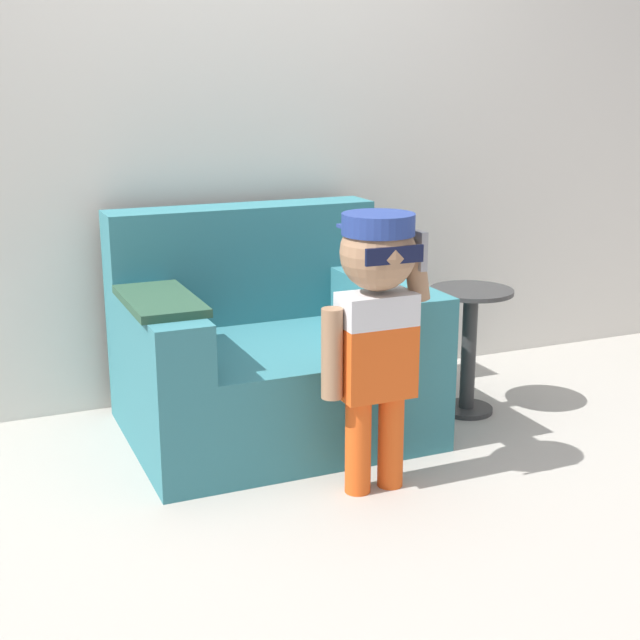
{
  "coord_description": "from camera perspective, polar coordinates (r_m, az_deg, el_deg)",
  "views": [
    {
      "loc": [
        -1.19,
        -2.93,
        1.39
      ],
      "look_at": [
        0.04,
        -0.07,
        0.54
      ],
      "focal_mm": 50.0,
      "sensor_mm": 36.0,
      "label": 1
    }
  ],
  "objects": [
    {
      "name": "ground_plane",
      "position": [
        3.45,
        -1.07,
        -8.5
      ],
      "size": [
        10.0,
        10.0,
        0.0
      ],
      "primitive_type": "plane",
      "color": "#ADA89E"
    },
    {
      "name": "person_child",
      "position": [
        2.96,
        3.62,
        0.64
      ],
      "size": [
        0.4,
        0.3,
        0.97
      ],
      "color": "#E05119",
      "rests_on": "ground_plane"
    },
    {
      "name": "side_table",
      "position": [
        3.81,
        9.53,
        -1.21
      ],
      "size": [
        0.35,
        0.35,
        0.54
      ],
      "color": "#333333",
      "rests_on": "ground_plane"
    },
    {
      "name": "wall_back",
      "position": [
        3.93,
        -5.8,
        13.84
      ],
      "size": [
        10.0,
        0.05,
        2.6
      ],
      "color": "silver",
      "rests_on": "ground_plane"
    },
    {
      "name": "armchair",
      "position": [
        3.6,
        -3.42,
        -2.16
      ],
      "size": [
        1.16,
        0.92,
        0.88
      ],
      "color": "teal",
      "rests_on": "ground_plane"
    }
  ]
}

